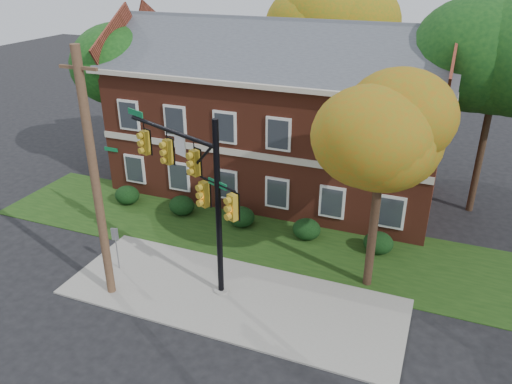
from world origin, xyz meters
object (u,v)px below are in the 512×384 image
at_px(hedge_far_right, 378,243).
at_px(traffic_signal, 195,182).
at_px(tree_right_rear, 507,62).
at_px(hedge_right, 307,229).
at_px(hedge_center, 241,217).
at_px(tree_left_rear, 118,67).
at_px(sign_post, 116,242).
at_px(hedge_far_left, 127,195).
at_px(tree_near_right, 389,138).
at_px(hedge_left, 182,205).
at_px(apartment_building, 277,107).
at_px(utility_pole, 95,181).
at_px(tree_far_rear, 337,21).

height_order(hedge_far_right, traffic_signal, traffic_signal).
bearing_deg(tree_right_rear, hedge_right, -141.98).
height_order(hedge_center, tree_left_rear, tree_left_rear).
xyz_separation_m(hedge_center, sign_post, (-3.50, -5.70, 0.91)).
xyz_separation_m(hedge_center, tree_right_rear, (11.31, 6.11, 7.60)).
bearing_deg(hedge_far_left, tree_near_right, -11.27).
bearing_deg(hedge_left, hedge_far_right, 0.00).
bearing_deg(tree_right_rear, hedge_far_left, -161.55).
relative_size(apartment_building, tree_left_rear, 2.12).
relative_size(apartment_building, utility_pole, 1.87).
relative_size(tree_near_right, sign_post, 4.06).
height_order(hedge_left, hedge_far_right, same).
relative_size(hedge_center, tree_left_rear, 0.16).
xyz_separation_m(hedge_far_left, tree_far_rear, (8.34, 13.09, 8.32)).
bearing_deg(traffic_signal, hedge_center, 115.22).
distance_m(hedge_far_right, tree_left_rear, 18.30).
bearing_deg(hedge_center, apartment_building, 90.00).
xyz_separation_m(hedge_center, hedge_right, (3.50, 0.00, 0.00)).
distance_m(apartment_building, hedge_far_left, 9.82).
xyz_separation_m(tree_right_rear, sign_post, (-14.81, -11.81, -6.69)).
relative_size(hedge_far_left, tree_far_rear, 0.12).
height_order(hedge_far_left, sign_post, sign_post).
relative_size(tree_near_right, tree_left_rear, 0.97).
relative_size(hedge_center, hedge_right, 1.00).
bearing_deg(tree_left_rear, hedge_far_right, -13.89).
relative_size(hedge_far_right, utility_pole, 0.14).
xyz_separation_m(hedge_left, utility_pole, (0.71, -7.23, 4.58)).
bearing_deg(traffic_signal, hedge_left, 149.05).
bearing_deg(apartment_building, tree_near_right, -48.23).
relative_size(hedge_far_right, tree_near_right, 0.16).
xyz_separation_m(hedge_right, traffic_signal, (-3.27, -5.05, 4.14)).
distance_m(utility_pole, sign_post, 4.04).
relative_size(utility_pole, sign_post, 4.77).
bearing_deg(tree_left_rear, tree_near_right, -22.36).
bearing_deg(tree_right_rear, tree_far_rear, 145.00).
height_order(hedge_far_left, traffic_signal, traffic_signal).
distance_m(hedge_left, tree_right_rear, 17.74).
bearing_deg(sign_post, tree_far_rear, 59.89).
bearing_deg(tree_left_rear, tree_right_rear, 5.36).
height_order(apartment_building, tree_far_rear, tree_far_rear).
bearing_deg(utility_pole, traffic_signal, 36.60).
xyz_separation_m(hedge_far_left, tree_near_right, (14.22, -2.83, 6.14)).
distance_m(hedge_center, tree_right_rear, 14.94).
height_order(hedge_far_left, tree_right_rear, tree_right_rear).
xyz_separation_m(hedge_far_left, hedge_far_right, (14.00, 0.00, 0.00)).
distance_m(hedge_left, hedge_center, 3.50).
bearing_deg(traffic_signal, utility_pole, -121.63).
relative_size(hedge_far_right, tree_right_rear, 0.13).
height_order(tree_right_rear, sign_post, tree_right_rear).
bearing_deg(tree_left_rear, hedge_center, -23.04).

